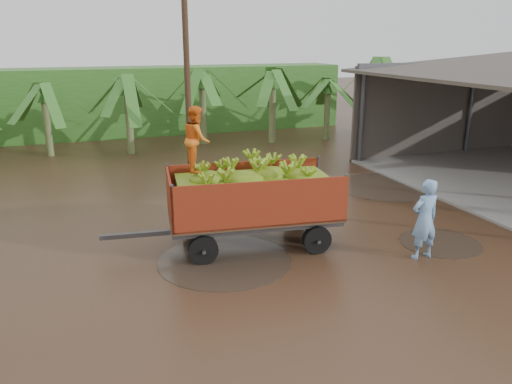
% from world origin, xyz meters
% --- Properties ---
extents(ground, '(100.00, 100.00, 0.00)m').
position_xyz_m(ground, '(0.00, 0.00, 0.00)').
color(ground, black).
rests_on(ground, ground).
extents(hedge_north, '(22.00, 3.00, 3.60)m').
position_xyz_m(hedge_north, '(-2.00, 16.00, 1.80)').
color(hedge_north, '#2D661E').
rests_on(hedge_north, ground).
extents(banana_trailer, '(5.94, 2.56, 3.54)m').
position_xyz_m(banana_trailer, '(-2.01, -1.16, 1.29)').
color(banana_trailer, '#B8331A').
rests_on(banana_trailer, ground).
extents(man_blue, '(0.73, 0.50, 1.96)m').
position_xyz_m(man_blue, '(1.54, -3.34, 0.98)').
color(man_blue, '#77A4D9').
rests_on(man_blue, ground).
extents(utility_pole, '(1.20, 0.24, 8.34)m').
position_xyz_m(utility_pole, '(-1.63, 7.51, 4.22)').
color(utility_pole, '#47301E').
rests_on(utility_pole, ground).
extents(banana_plants, '(25.23, 20.76, 4.47)m').
position_xyz_m(banana_plants, '(-4.50, 6.79, 1.86)').
color(banana_plants, '#2D661E').
rests_on(banana_plants, ground).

